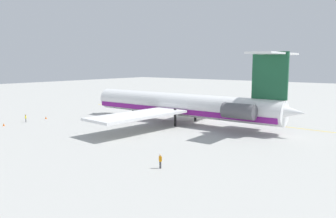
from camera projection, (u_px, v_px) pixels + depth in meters
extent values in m
plane|color=#ADADA8|center=(198.00, 117.00, 75.76)|extent=(313.74, 313.74, 0.00)
cylinder|color=white|center=(180.00, 105.00, 68.45)|extent=(42.62, 4.99, 4.54)
cone|color=white|center=(108.00, 98.00, 81.12)|extent=(4.78, 4.41, 4.36)
cone|color=white|center=(285.00, 112.00, 55.73)|extent=(6.66, 3.93, 3.86)
cube|color=#7A197F|center=(180.00, 110.00, 68.59)|extent=(41.67, 5.07, 1.00)
cube|color=white|center=(138.00, 115.00, 59.83)|extent=(8.84, 19.51, 0.45)
cube|color=white|center=(205.00, 103.00, 78.41)|extent=(9.22, 19.61, 0.45)
cylinder|color=#515156|center=(239.00, 111.00, 56.78)|extent=(5.70, 2.69, 2.63)
cube|color=white|center=(241.00, 111.00, 57.41)|extent=(3.42, 1.48, 0.54)
cylinder|color=#515156|center=(256.00, 107.00, 62.57)|extent=(5.70, 2.69, 2.63)
cube|color=white|center=(254.00, 107.00, 61.94)|extent=(3.42, 1.48, 0.54)
cube|color=#195133|center=(270.00, 76.00, 56.62)|extent=(6.15, 0.52, 8.04)
cube|color=white|center=(265.00, 53.00, 52.95)|extent=(4.33, 6.67, 0.32)
cube|color=white|center=(281.00, 54.00, 58.72)|extent=(4.33, 6.67, 0.32)
cylinder|color=black|center=(133.00, 109.00, 76.47)|extent=(0.50, 0.50, 3.44)
cylinder|color=black|center=(175.00, 118.00, 65.01)|extent=(0.50, 0.50, 3.44)
cylinder|color=black|center=(195.00, 113.00, 70.76)|extent=(0.50, 0.50, 3.44)
cylinder|color=black|center=(161.00, 165.00, 39.09)|extent=(0.10, 0.10, 0.81)
cylinder|color=black|center=(160.00, 165.00, 39.17)|extent=(0.10, 0.10, 0.81)
cylinder|color=orange|center=(160.00, 159.00, 39.03)|extent=(0.27, 0.27, 0.65)
sphere|color=#DBB28E|center=(160.00, 155.00, 38.97)|extent=(0.25, 0.25, 0.25)
cylinder|color=orange|center=(162.00, 159.00, 38.93)|extent=(0.08, 0.08, 0.55)
cylinder|color=orange|center=(159.00, 158.00, 39.13)|extent=(0.08, 0.08, 0.55)
cylinder|color=black|center=(26.00, 120.00, 69.55)|extent=(0.10, 0.10, 0.78)
cylinder|color=black|center=(26.00, 120.00, 69.68)|extent=(0.10, 0.10, 0.78)
cylinder|color=yellow|center=(26.00, 117.00, 69.52)|extent=(0.26, 0.26, 0.62)
sphere|color=#8C6647|center=(26.00, 115.00, 69.46)|extent=(0.24, 0.24, 0.24)
cylinder|color=yellow|center=(25.00, 117.00, 69.35)|extent=(0.07, 0.07, 0.53)
cylinder|color=yellow|center=(26.00, 117.00, 69.69)|extent=(0.07, 0.07, 0.53)
cone|color=#EA590F|center=(4.00, 125.00, 65.48)|extent=(0.40, 0.40, 0.55)
cone|color=#EA590F|center=(46.00, 118.00, 73.84)|extent=(0.40, 0.40, 0.55)
cube|color=gold|center=(204.00, 117.00, 76.40)|extent=(74.69, 2.61, 0.01)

